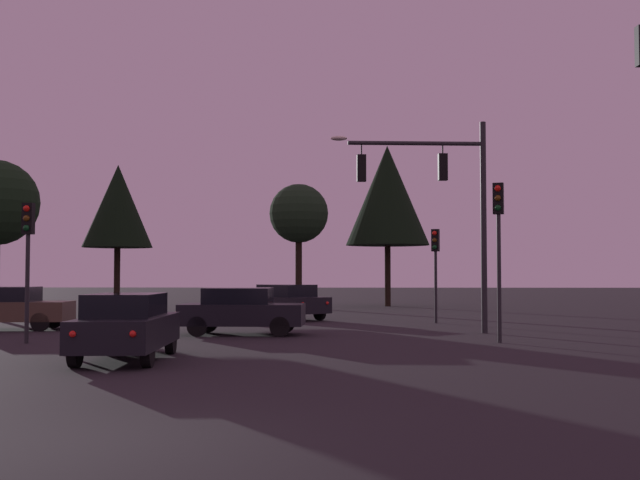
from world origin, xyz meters
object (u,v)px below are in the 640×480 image
at_px(traffic_light_corner_right, 435,256).
at_px(traffic_light_median, 499,230).
at_px(car_nearside_lane, 127,325).
at_px(car_far_lane, 285,301).
at_px(car_crossing_right, 4,307).
at_px(traffic_light_corner_left, 28,243).
at_px(tree_behind_sign, 387,196).
at_px(traffic_signal_mast_arm, 442,192).
at_px(tree_right_cluster, 118,206).
at_px(tree_center_horizon, 299,214).
at_px(car_crossing_left, 242,310).

distance_m(traffic_light_corner_right, traffic_light_median, 9.11).
height_order(car_nearside_lane, car_far_lane, same).
bearing_deg(car_far_lane, traffic_light_corner_right, -19.23).
relative_size(car_crossing_right, car_far_lane, 1.08).
xyz_separation_m(traffic_light_corner_left, tree_behind_sign, (11.79, 26.30, 4.00)).
bearing_deg(tree_behind_sign, traffic_signal_mast_arm, -88.55).
distance_m(traffic_light_corner_right, tree_behind_sign, 17.25).
xyz_separation_m(traffic_light_corner_left, car_crossing_right, (-2.97, 5.31, -2.05)).
bearing_deg(traffic_light_median, car_nearside_lane, -152.61).
height_order(traffic_signal_mast_arm, tree_right_cluster, tree_right_cluster).
xyz_separation_m(traffic_light_corner_left, car_nearside_lane, (4.09, -4.36, -2.06)).
bearing_deg(car_far_lane, tree_behind_sign, 70.05).
bearing_deg(traffic_light_corner_left, tree_center_horizon, 74.79).
distance_m(car_crossing_right, tree_center_horizon, 21.14).
relative_size(car_crossing_left, tree_behind_sign, 0.41).
xyz_separation_m(traffic_light_corner_left, tree_center_horizon, (6.43, 23.66, 2.65)).
relative_size(traffic_light_corner_left, tree_right_cluster, 0.49).
xyz_separation_m(traffic_signal_mast_arm, traffic_light_corner_left, (-12.35, -4.09, -1.86)).
bearing_deg(tree_center_horizon, traffic_signal_mast_arm, -73.16).
relative_size(traffic_light_corner_left, car_nearside_lane, 0.91).
bearing_deg(traffic_light_corner_right, car_crossing_left, -138.17).
height_order(traffic_light_median, tree_center_horizon, tree_center_horizon).
distance_m(traffic_light_median, car_far_lane, 13.46).
bearing_deg(traffic_light_corner_left, traffic_light_corner_right, 36.92).
xyz_separation_m(traffic_light_corner_right, tree_center_horizon, (-6.33, 14.07, 2.80)).
xyz_separation_m(traffic_light_median, car_far_lane, (-6.99, 11.25, -2.45)).
height_order(car_crossing_right, tree_right_cluster, tree_right_cluster).
distance_m(traffic_light_median, car_crossing_right, 17.33).
bearing_deg(tree_right_cluster, traffic_light_corner_left, -80.39).
xyz_separation_m(car_crossing_right, tree_center_horizon, (9.40, 18.35, 4.70)).
distance_m(car_nearside_lane, car_far_lane, 16.30).
bearing_deg(car_far_lane, car_nearside_lane, -98.55).
height_order(traffic_light_corner_left, traffic_light_median, traffic_light_median).
xyz_separation_m(car_crossing_right, car_far_lane, (9.48, 6.45, -0.00)).
bearing_deg(traffic_light_corner_right, car_crossing_right, -164.80).
relative_size(car_far_lane, tree_behind_sign, 0.43).
relative_size(traffic_light_corner_left, tree_center_horizon, 0.55).
relative_size(car_nearside_lane, tree_behind_sign, 0.44).
bearing_deg(car_nearside_lane, traffic_light_corner_left, 133.20).
xyz_separation_m(traffic_light_corner_right, car_far_lane, (-6.24, 2.18, -1.91)).
height_order(traffic_light_corner_right, car_far_lane, traffic_light_corner_right).
bearing_deg(traffic_signal_mast_arm, tree_center_horizon, 106.84).
xyz_separation_m(traffic_light_corner_right, car_crossing_right, (-15.73, -4.27, -1.91)).
distance_m(traffic_light_corner_left, traffic_light_corner_right, 15.96).
relative_size(traffic_light_corner_right, car_crossing_left, 0.93).
bearing_deg(car_crossing_right, tree_behind_sign, 54.88).
height_order(car_nearside_lane, car_crossing_right, same).
xyz_separation_m(traffic_signal_mast_arm, tree_right_cluster, (-15.94, 17.10, 1.06)).
distance_m(car_crossing_left, tree_behind_sign, 24.56).
height_order(traffic_light_median, car_crossing_left, traffic_light_median).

